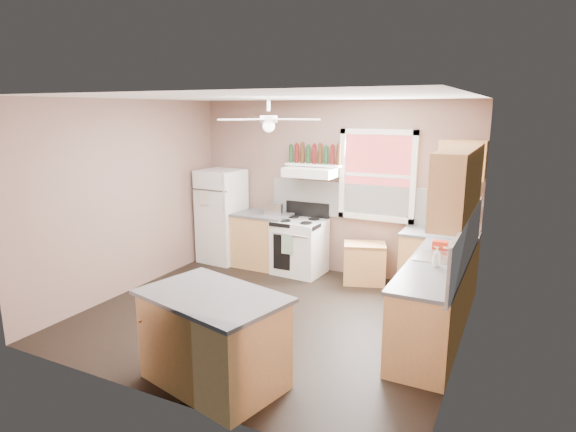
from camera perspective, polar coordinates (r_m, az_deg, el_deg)
The scene contains 32 objects.
floor at distance 6.23m, azimuth -2.10°, elevation -11.76°, with size 4.50×4.50×0.00m, color black.
ceiling at distance 5.68m, azimuth -2.32°, elevation 13.93°, with size 4.50×4.50×0.00m, color white.
wall_back at distance 7.61m, azimuth 5.14°, elevation 3.33°, with size 4.50×0.05×2.70m, color #7A5D52.
wall_right at distance 5.14m, azimuth 20.65°, elevation -1.91°, with size 0.05×4.00×2.70m, color #7A5D52.
wall_left at distance 7.16m, azimuth -18.40°, elevation 2.16°, with size 0.05×4.00×2.70m, color #7A5D52.
backsplash_back at distance 7.45m, azimuth 8.22°, elevation 1.70°, with size 2.90×0.03×0.55m, color white.
backsplash_right at distance 5.48m, azimuth 20.44°, elevation -2.93°, with size 0.03×2.60×0.55m, color white.
window_view at distance 7.30m, azimuth 10.56°, elevation 4.76°, with size 1.00×0.02×1.20m, color maroon.
window_frame at distance 7.27m, azimuth 10.50°, elevation 4.74°, with size 1.16×0.07×1.36m, color white.
refrigerator at distance 8.25m, azimuth -7.84°, elevation 0.00°, with size 0.67×0.65×1.57m, color white.
base_cabinet_left at distance 7.97m, azimuth -2.98°, elevation -2.99°, with size 0.90×0.60×0.86m, color tan.
counter_left at distance 7.86m, azimuth -3.01°, elevation 0.17°, with size 0.92×0.62×0.04m, color #4F5052.
toaster at distance 7.74m, azimuth -1.75°, elevation 0.82°, with size 0.28×0.16×0.18m, color silver.
stove at distance 7.64m, azimuth 1.37°, elevation -3.66°, with size 0.75×0.64×0.86m, color white.
range_hood at distance 7.41m, azimuth 2.73°, elevation 5.23°, with size 0.78×0.50×0.14m, color white.
bottle_shelf at distance 7.51m, azimuth 3.11°, elevation 6.09°, with size 0.90×0.26×0.03m, color white.
cart at distance 7.33m, azimuth 9.03°, elevation -5.55°, with size 0.61×0.41×0.61m, color tan.
base_cabinet_corner at distance 7.08m, azimuth 17.36°, elevation -5.58°, with size 1.00×0.60×0.86m, color tan.
base_cabinet_right at distance 5.74m, azimuth 17.01°, elevation -9.82°, with size 0.60×2.20×0.86m, color tan.
counter_corner at distance 6.95m, azimuth 17.60°, elevation -2.05°, with size 1.02×0.62×0.04m, color #4F5052.
counter_right at distance 5.59m, azimuth 17.20°, elevation -5.54°, with size 0.62×2.22×0.04m, color #4F5052.
sink at distance 5.78m, azimuth 17.55°, elevation -4.83°, with size 0.55×0.45×0.03m, color silver.
faucet at distance 5.74m, azimuth 19.17°, elevation -4.28°, with size 0.03×0.03×0.14m, color silver.
upper_cabinet_right at distance 5.57m, azimuth 19.57°, elevation 3.75°, with size 0.33×1.80×0.76m, color tan.
upper_cabinet_corner at distance 6.88m, azimuth 19.99°, elevation 6.28°, with size 0.60×0.33×0.52m, color tan.
paper_towel at distance 6.99m, azimuth 20.60°, elevation 0.92°, with size 0.12×0.12×0.26m, color white.
island at distance 4.72m, azimuth -8.79°, elevation -14.44°, with size 1.27×0.80×0.86m, color tan.
island_top at distance 4.54m, azimuth -8.98°, elevation -9.36°, with size 1.35×0.88×0.04m, color #4F5052.
ceiling_fan_hub at distance 5.68m, azimuth -2.30°, elevation 11.41°, with size 0.20×0.20×0.08m, color white.
soap_bottle at distance 5.43m, azimuth 17.20°, elevation -4.63°, with size 0.08×0.09×0.22m, color silver.
red_caddy at distance 6.13m, azimuth 17.60°, elevation -3.31°, with size 0.18×0.12×0.10m, color #AB230E.
wine_bottles at distance 7.49m, azimuth 3.16°, elevation 7.31°, with size 0.86×0.06×0.31m.
Camera 1 is at (2.73, -4.98, 2.56)m, focal length 30.00 mm.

